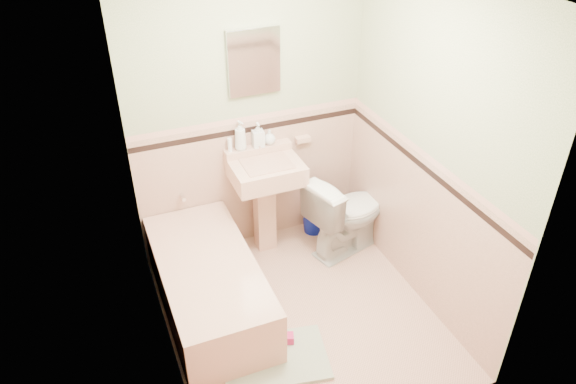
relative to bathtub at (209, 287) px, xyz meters
name	(u,v)px	position (x,y,z in m)	size (l,w,h in m)	color
floor	(300,314)	(0.63, -0.33, -0.23)	(2.20, 2.20, 0.00)	#D6A38C
wall_back	(249,114)	(0.63, 0.77, 1.02)	(2.50, 2.50, 0.00)	beige
wall_front	(389,285)	(0.63, -1.43, 1.02)	(2.50, 2.50, 0.00)	beige
wall_left	(151,212)	(-0.37, -0.33, 1.02)	(2.50, 2.50, 0.00)	beige
wall_right	(429,152)	(1.63, -0.33, 1.02)	(2.50, 2.50, 0.00)	beige
wainscot_back	(252,182)	(0.63, 0.76, 0.38)	(2.00, 2.00, 0.00)	#D9A891
wainscot_front	(376,368)	(0.63, -1.42, 0.38)	(2.00, 2.00, 0.00)	#D9A891
wainscot_left	(166,291)	(-0.36, -0.33, 0.38)	(2.20, 2.20, 0.00)	#D9A891
wainscot_right	(416,225)	(1.62, -0.33, 0.38)	(2.20, 2.20, 0.00)	#D9A891
accent_back	(250,130)	(0.63, 0.75, 0.90)	(2.00, 2.00, 0.00)	black
accent_front	(384,301)	(0.63, -1.41, 0.90)	(2.00, 2.00, 0.00)	black
accent_left	(157,229)	(-0.35, -0.33, 0.89)	(2.20, 2.20, 0.00)	black
accent_right	(424,168)	(1.61, -0.33, 0.89)	(2.20, 2.20, 0.00)	black
cap_back	(250,119)	(0.63, 0.75, 0.99)	(2.00, 2.00, 0.00)	#D69D8B
cap_front	(386,287)	(0.63, -1.41, 0.99)	(2.00, 2.00, 0.00)	#D69D8B
cap_left	(155,216)	(-0.35, -0.33, 1.00)	(2.20, 2.20, 0.00)	#D69D8B
cap_right	(426,156)	(1.61, -0.33, 1.00)	(2.20, 2.20, 0.00)	#D69D8B
bathtub	(209,287)	(0.00, 0.00, 0.00)	(0.70, 1.50, 0.45)	tan
tub_faucet	(183,196)	(0.00, 0.72, 0.41)	(0.04, 0.04, 0.12)	silver
sink	(267,208)	(0.68, 0.53, 0.23)	(0.58, 0.48, 0.91)	tan
sink_faucet	(260,151)	(0.68, 0.67, 0.72)	(0.02, 0.02, 0.10)	silver
medicine_cabinet	(254,62)	(0.68, 0.74, 1.47)	(0.42, 0.04, 0.53)	white
soap_dish	(303,139)	(1.10, 0.73, 0.72)	(0.13, 0.08, 0.04)	tan
soap_bottle_left	(240,136)	(0.53, 0.71, 0.88)	(0.10, 0.10, 0.26)	#B2B2B2
soap_bottle_mid	(258,135)	(0.68, 0.71, 0.86)	(0.10, 0.10, 0.21)	#B2B2B2
soap_bottle_right	(269,137)	(0.78, 0.71, 0.82)	(0.10, 0.10, 0.13)	#B2B2B2
tube	(230,145)	(0.44, 0.71, 0.81)	(0.04, 0.04, 0.12)	white
toilet	(347,213)	(1.34, 0.28, 0.16)	(0.43, 0.75, 0.77)	white
bucket	(313,221)	(1.18, 0.63, -0.11)	(0.22, 0.22, 0.22)	#08168E
bath_mat	(275,359)	(0.28, -0.68, -0.21)	(0.75, 0.50, 0.03)	gray
shoe	(283,338)	(0.39, -0.56, -0.16)	(0.16, 0.08, 0.06)	#BF1E59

